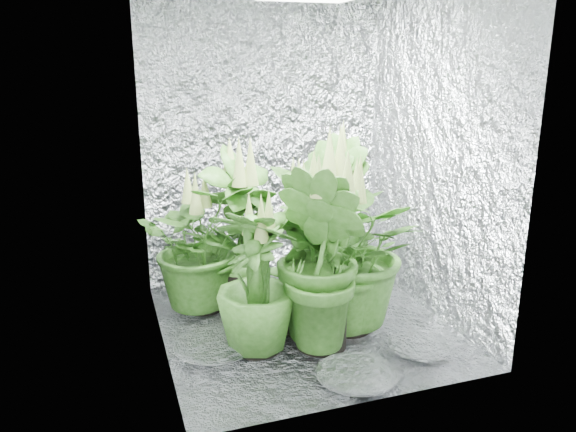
% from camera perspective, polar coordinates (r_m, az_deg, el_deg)
% --- Properties ---
extents(ground, '(1.60, 1.60, 0.00)m').
position_cam_1_polar(ground, '(3.33, 1.64, -11.03)').
color(ground, silver).
rests_on(ground, ground).
extents(walls, '(1.62, 1.62, 2.00)m').
position_cam_1_polar(walls, '(3.01, 1.79, 6.19)').
color(walls, silver).
rests_on(walls, ground).
extents(plant_a, '(0.76, 0.76, 0.88)m').
position_cam_1_polar(plant_a, '(3.43, -8.86, -2.90)').
color(plant_a, black).
rests_on(plant_a, ground).
extents(plant_b, '(0.68, 0.68, 1.07)m').
position_cam_1_polar(plant_b, '(3.39, -4.81, -1.65)').
color(plant_b, black).
rests_on(plant_b, ground).
extents(plant_c, '(0.57, 0.57, 1.13)m').
position_cam_1_polar(plant_c, '(3.39, 4.05, -1.16)').
color(plant_c, black).
rests_on(plant_c, ground).
extents(plant_d, '(0.60, 0.60, 0.85)m').
position_cam_1_polar(plant_d, '(2.92, -3.24, -6.77)').
color(plant_d, black).
rests_on(plant_d, ground).
extents(plant_e, '(1.06, 1.06, 1.01)m').
position_cam_1_polar(plant_e, '(3.13, 6.34, -3.43)').
color(plant_e, black).
rests_on(plant_e, ground).
extents(plant_f, '(0.62, 0.62, 0.97)m').
position_cam_1_polar(plant_f, '(3.13, 1.29, -3.96)').
color(plant_f, black).
rests_on(plant_f, ground).
extents(plant_g, '(0.63, 0.63, 1.08)m').
position_cam_1_polar(plant_g, '(2.92, 3.54, -4.32)').
color(plant_g, black).
rests_on(plant_g, ground).
extents(circulation_fan, '(0.15, 0.27, 0.32)m').
position_cam_1_polar(circulation_fan, '(4.02, 6.99, -4.21)').
color(circulation_fan, black).
rests_on(circulation_fan, ground).
extents(plant_label, '(0.05, 0.03, 0.08)m').
position_cam_1_polar(plant_label, '(2.99, 4.72, -8.01)').
color(plant_label, white).
rests_on(plant_label, plant_g).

